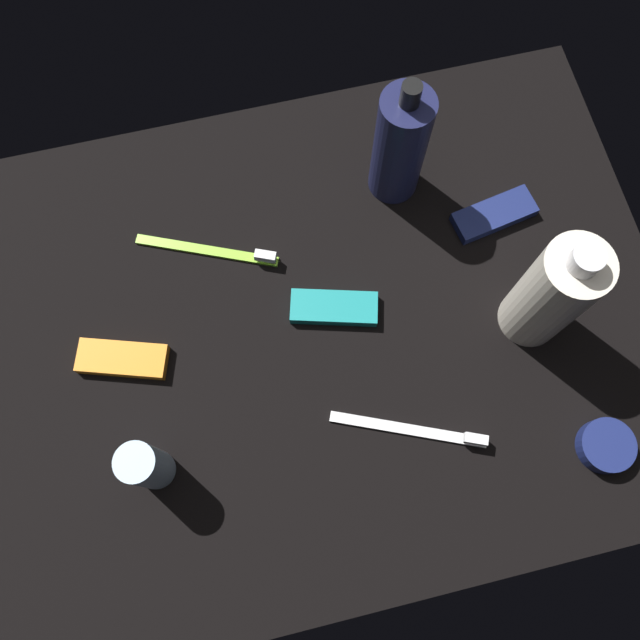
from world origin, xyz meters
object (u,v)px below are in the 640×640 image
toothbrush_lime (215,251)px  snack_bar_teal (334,308)px  snack_bar_navy (494,215)px  toothbrush_white (418,431)px  cream_tin_left (606,446)px  bodywash_bottle (552,294)px  lotion_bottle (400,146)px  snack_bar_orange (122,359)px  deodorant_stick (146,466)px

toothbrush_lime → snack_bar_teal: size_ratio=1.63×
snack_bar_teal → snack_bar_navy: size_ratio=1.00×
toothbrush_white → cream_tin_left: same height
bodywash_bottle → snack_bar_teal: (22.50, -6.46, -8.07)cm
lotion_bottle → bodywash_bottle: (-11.05, 21.53, 0.28)cm
snack_bar_orange → toothbrush_lime: bearing=-121.9°
toothbrush_lime → snack_bar_navy: size_ratio=1.63×
lotion_bottle → toothbrush_lime: size_ratio=1.15×
bodywash_bottle → toothbrush_lime: size_ratio=1.14×
deodorant_stick → lotion_bottle: bearing=-140.7°
snack_bar_orange → snack_bar_teal: (-25.63, -0.42, 0.00)cm
toothbrush_lime → cream_tin_left: size_ratio=2.77×
toothbrush_white → deodorant_stick: bearing=-5.0°
toothbrush_lime → cream_tin_left: (-38.25, 33.66, 0.48)cm
bodywash_bottle → cream_tin_left: (-3.27, 16.55, -7.73)cm
toothbrush_white → bodywash_bottle: bearing=-149.0°
toothbrush_lime → toothbrush_white: bearing=124.0°
lotion_bottle → deodorant_stick: 45.80cm
cream_tin_left → deodorant_stick: bearing=-10.4°
toothbrush_lime → toothbrush_white: 32.72cm
snack_bar_teal → snack_bar_navy: (-22.51, -7.34, 0.00)cm
toothbrush_white → snack_bar_navy: size_ratio=1.64×
deodorant_stick → toothbrush_lime: bearing=-114.9°
deodorant_stick → cream_tin_left: (-49.62, 9.15, -3.83)cm
snack_bar_orange → snack_bar_teal: size_ratio=1.00×
lotion_bottle → snack_bar_orange: 40.93cm
snack_bar_teal → lotion_bottle: bearing=-111.5°
snack_bar_orange → snack_bar_navy: (-48.14, -7.76, 0.00)cm
lotion_bottle → snack_bar_teal: size_ratio=1.87×
deodorant_stick → snack_bar_navy: 51.16cm
snack_bar_orange → snack_bar_teal: bearing=-161.0°
deodorant_stick → toothbrush_white: 30.11cm
cream_tin_left → lotion_bottle: bearing=-69.4°
toothbrush_lime → toothbrush_white: size_ratio=1.00×
bodywash_bottle → toothbrush_white: size_ratio=1.14×
snack_bar_teal → cream_tin_left: (-25.76, 23.01, 0.34)cm
toothbrush_white → snack_bar_orange: (31.45, -16.05, 0.14)cm
snack_bar_navy → lotion_bottle: bearing=-45.1°
cream_tin_left → snack_bar_orange: bearing=-23.7°
lotion_bottle → snack_bar_orange: bearing=22.7°
deodorant_stick → snack_bar_teal: size_ratio=0.95×
toothbrush_lime → toothbrush_white: same height
snack_bar_teal → cream_tin_left: 34.55cm
lotion_bottle → snack_bar_teal: 20.47cm
snack_bar_orange → bodywash_bottle: bearing=-169.1°
snack_bar_teal → cream_tin_left: size_ratio=1.70×
toothbrush_lime → snack_bar_navy: toothbrush_lime is taller
snack_bar_navy → toothbrush_white: bearing=44.9°
lotion_bottle → snack_bar_teal: bearing=52.8°
lotion_bottle → cream_tin_left: 41.37cm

